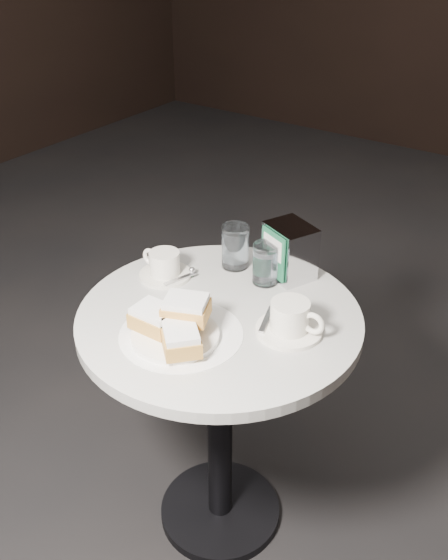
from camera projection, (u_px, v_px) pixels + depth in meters
The scene contains 9 objects.
ground at pixel (220, 513), 1.91m from camera, with size 7.00×7.00×0.00m, color black.
cafe_table at pixel (220, 376), 1.63m from camera, with size 0.70×0.70×0.74m.
sugar_spill at pixel (181, 334), 1.45m from camera, with size 0.29×0.29×0.00m, color white.
beignet_plate at pixel (174, 326), 1.42m from camera, with size 0.26×0.26×0.10m.
coffee_cup_left at pixel (164, 266), 1.66m from camera, with size 0.15×0.15×0.07m.
coffee_cup_right at pixel (290, 320), 1.44m from camera, with size 0.17×0.16×0.08m.
water_glass_left at pixel (235, 247), 1.69m from camera, with size 0.09×0.09×0.12m.
water_glass_right at pixel (266, 264), 1.62m from camera, with size 0.08×0.08×0.11m.
napkin_dispenser at pixel (289, 251), 1.64m from camera, with size 0.16×0.14×0.15m.
Camera 1 is at (0.73, -1.02, 1.61)m, focal length 40.00 mm.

